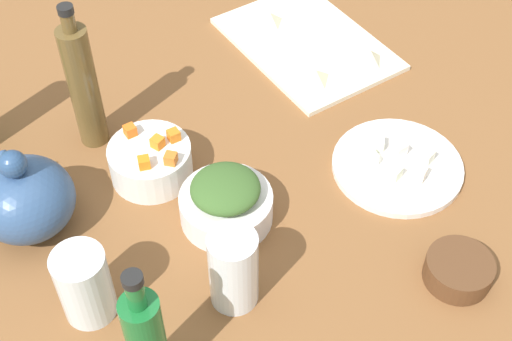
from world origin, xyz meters
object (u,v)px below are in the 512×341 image
(bowl_small_side, at_px, (458,270))
(drinking_glass_0, at_px, (233,269))
(cutting_board, at_px, (307,43))
(bowl_greens, at_px, (226,207))
(plate_tofu, at_px, (397,166))
(teapot, at_px, (25,198))
(drinking_glass_1, at_px, (85,285))
(bottle_1, at_px, (83,86))
(bottle_2, at_px, (146,340))
(bowl_carrots, at_px, (151,162))

(bowl_small_side, xyz_separation_m, drinking_glass_0, (0.16, 0.29, 0.05))
(cutting_board, distance_m, bowl_greens, 0.46)
(plate_tofu, xyz_separation_m, teapot, (0.23, 0.55, 0.06))
(teapot, xyz_separation_m, drinking_glass_0, (-0.29, -0.19, 0.00))
(drinking_glass_1, bearing_deg, drinking_glass_0, -118.29)
(bottle_1, xyz_separation_m, drinking_glass_0, (-0.41, -0.03, -0.05))
(bottle_2, xyz_separation_m, drinking_glass_0, (0.04, -0.16, -0.03))
(cutting_board, xyz_separation_m, bowl_greens, (-0.28, 0.37, 0.02))
(bowl_greens, bearing_deg, bottle_1, 18.63)
(bowl_carrots, distance_m, bowl_small_side, 0.51)
(bowl_greens, height_order, bowl_small_side, bowl_greens)
(bottle_2, bearing_deg, drinking_glass_1, 9.55)
(plate_tofu, relative_size, bowl_carrots, 1.61)
(cutting_board, relative_size, drinking_glass_1, 2.84)
(cutting_board, bearing_deg, bowl_greens, 127.25)
(bottle_2, bearing_deg, cutting_board, -52.65)
(bowl_greens, xyz_separation_m, bowl_carrots, (0.15, 0.05, 0.01))
(bottle_2, bearing_deg, teapot, 5.53)
(teapot, xyz_separation_m, drinking_glass_1, (-0.19, -0.01, -0.00))
(bowl_small_side, relative_size, drinking_glass_1, 0.82)
(plate_tofu, bearing_deg, bowl_greens, 76.13)
(bottle_1, height_order, bottle_2, bottle_1)
(bowl_small_side, bearing_deg, drinking_glass_1, 61.39)
(bottle_1, height_order, drinking_glass_0, bottle_1)
(teapot, relative_size, bottle_1, 0.60)
(bottle_1, bearing_deg, bowl_carrots, -162.45)
(cutting_board, xyz_separation_m, bowl_small_side, (-0.56, 0.15, 0.01))
(bowl_carrots, relative_size, bottle_2, 0.58)
(teapot, height_order, drinking_glass_1, teapot)
(bowl_small_side, distance_m, drinking_glass_0, 0.33)
(plate_tofu, distance_m, drinking_glass_0, 0.37)
(bowl_greens, bearing_deg, bowl_small_side, -142.70)
(cutting_board, bearing_deg, bottle_2, 127.35)
(bowl_carrots, bearing_deg, bowl_small_side, -148.05)
(bowl_small_side, relative_size, drinking_glass_0, 0.74)
(plate_tofu, height_order, drinking_glass_0, drinking_glass_0)
(bottle_1, bearing_deg, plate_tofu, -132.22)
(plate_tofu, height_order, bowl_carrots, bowl_carrots)
(bowl_small_side, bearing_deg, cutting_board, -15.00)
(cutting_board, bearing_deg, drinking_glass_1, 116.85)
(bowl_greens, height_order, drinking_glass_0, drinking_glass_0)
(bottle_2, distance_m, drinking_glass_1, 0.15)
(bowl_carrots, xyz_separation_m, bottle_2, (-0.32, 0.17, 0.06))
(plate_tofu, xyz_separation_m, bottle_2, (-0.10, 0.52, 0.09))
(cutting_board, distance_m, drinking_glass_0, 0.60)
(bowl_greens, bearing_deg, drinking_glass_1, 97.27)
(plate_tofu, relative_size, bowl_small_side, 2.21)
(cutting_board, relative_size, bottle_2, 1.48)
(bowl_greens, relative_size, bowl_small_side, 1.47)
(teapot, height_order, bottle_2, bottle_2)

